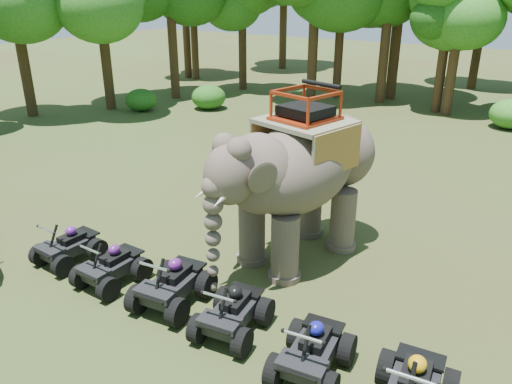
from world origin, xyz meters
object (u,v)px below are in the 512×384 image
elephant (300,176)px  atv_5 (413,384)px  atv_4 (313,345)px  atv_3 (232,307)px  atv_1 (111,261)px  atv_0 (67,241)px  atv_2 (172,278)px

elephant → atv_5: size_ratio=2.89×
atv_4 → atv_3: bearing=167.6°
atv_4 → atv_1: bearing=171.8°
atv_0 → atv_1: 1.73m
atv_0 → atv_3: (5.25, 0.06, 0.03)m
atv_1 → atv_3: atv_3 is taller
atv_1 → atv_5: (7.30, -0.01, 0.09)m
atv_0 → atv_2: (3.53, 0.11, 0.07)m
atv_1 → elephant: bearing=51.0°
atv_3 → atv_5: size_ratio=0.91×
atv_2 → atv_4: 3.65m
elephant → atv_0: 6.24m
atv_3 → atv_4: atv_4 is taller
atv_1 → atv_5: 7.30m
elephant → atv_4: 4.75m
atv_2 → atv_3: size_ratio=1.07×
elephant → atv_0: size_ratio=3.35×
atv_3 → atv_4: size_ratio=0.97×
atv_2 → atv_3: 1.71m
atv_0 → atv_3: size_ratio=0.95×
atv_2 → atv_5: bearing=-9.4°
atv_2 → atv_3: atv_2 is taller
atv_0 → atv_4: atv_4 is taller
atv_2 → atv_0: bearing=174.3°
atv_3 → atv_4: bearing=-13.0°
elephant → atv_0: bearing=-129.4°
elephant → atv_3: (0.48, -3.61, -1.63)m
atv_0 → atv_3: bearing=2.4°
atv_2 → atv_4: bearing=-10.6°
atv_1 → atv_2: size_ratio=0.90×
atv_5 → atv_2: bearing=171.1°
atv_5 → atv_4: bearing=173.5°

